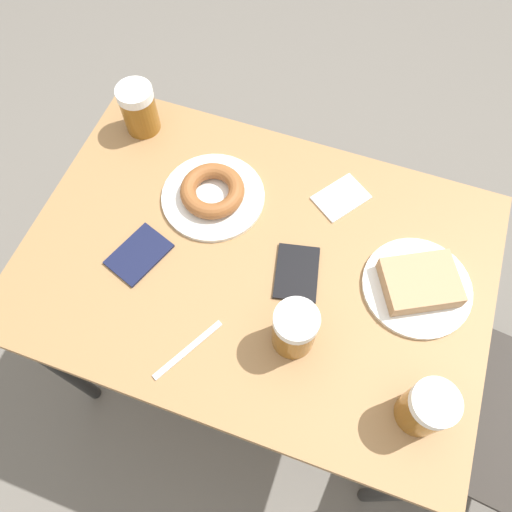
# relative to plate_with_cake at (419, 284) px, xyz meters

# --- Properties ---
(ground_plane) EXTENTS (8.00, 8.00, 0.00)m
(ground_plane) POSITION_rel_plate_with_cake_xyz_m (0.05, -0.33, -0.74)
(ground_plane) COLOR #666059
(table) EXTENTS (0.69, 0.98, 0.72)m
(table) POSITION_rel_plate_with_cake_xyz_m (0.05, -0.33, -0.09)
(table) COLOR #997044
(table) RESTS_ON ground_plane
(plate_with_cake) EXTENTS (0.22, 0.22, 0.05)m
(plate_with_cake) POSITION_rel_plate_with_cake_xyz_m (0.00, 0.00, 0.00)
(plate_with_cake) COLOR white
(plate_with_cake) RESTS_ON table
(plate_with_donut) EXTENTS (0.23, 0.23, 0.05)m
(plate_with_donut) POSITION_rel_plate_with_cake_xyz_m (-0.07, -0.48, 0.00)
(plate_with_donut) COLOR white
(plate_with_donut) RESTS_ON table
(beer_mug_left) EXTENTS (0.08, 0.08, 0.12)m
(beer_mug_left) POSITION_rel_plate_with_cake_xyz_m (-0.20, -0.71, 0.04)
(beer_mug_left) COLOR #8C5619
(beer_mug_left) RESTS_ON table
(beer_mug_center) EXTENTS (0.08, 0.08, 0.12)m
(beer_mug_center) POSITION_rel_plate_with_cake_xyz_m (0.25, 0.05, 0.04)
(beer_mug_center) COLOR #8C5619
(beer_mug_center) RESTS_ON table
(beer_mug_right) EXTENTS (0.08, 0.08, 0.12)m
(beer_mug_right) POSITION_rel_plate_with_cake_xyz_m (0.19, -0.21, 0.04)
(beer_mug_right) COLOR #8C5619
(beer_mug_right) RESTS_ON table
(napkin_folded) EXTENTS (0.14, 0.13, 0.00)m
(napkin_folded) POSITION_rel_plate_with_cake_xyz_m (-0.16, -0.20, -0.02)
(napkin_folded) COLOR white
(napkin_folded) RESTS_ON table
(fork) EXTENTS (0.15, 0.09, 0.00)m
(fork) POSITION_rel_plate_with_cake_xyz_m (0.28, -0.39, -0.02)
(fork) COLOR silver
(fork) RESTS_ON table
(passport_near_edge) EXTENTS (0.15, 0.13, 0.01)m
(passport_near_edge) POSITION_rel_plate_with_cake_xyz_m (0.12, -0.57, -0.01)
(passport_near_edge) COLOR #141938
(passport_near_edge) RESTS_ON table
(passport_far_edge) EXTENTS (0.14, 0.11, 0.01)m
(passport_far_edge) POSITION_rel_plate_with_cake_xyz_m (0.05, -0.24, -0.01)
(passport_far_edge) COLOR black
(passport_far_edge) RESTS_ON table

